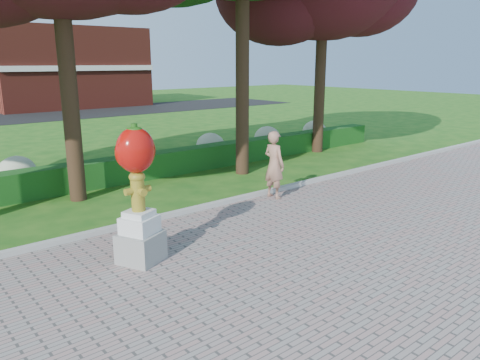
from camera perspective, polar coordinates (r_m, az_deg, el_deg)
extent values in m
plane|color=#1B5515|center=(9.84, 5.40, -7.95)|extent=(100.00, 100.00, 0.00)
cube|color=#ADADA5|center=(11.97, -4.83, -3.45)|extent=(40.00, 0.18, 0.15)
cube|color=#164A15|center=(15.23, -13.56, 1.32)|extent=(24.00, 0.70, 0.80)
ellipsoid|color=#A4B087|center=(15.12, -25.52, 0.80)|extent=(1.10, 1.10, 0.99)
ellipsoid|color=#A4B087|center=(16.52, -12.05, 2.93)|extent=(1.10, 1.10, 0.99)
ellipsoid|color=#A4B087|center=(18.08, -3.63, 4.18)|extent=(1.10, 1.10, 0.99)
ellipsoid|color=#A4B087|center=(19.98, 3.34, 5.14)|extent=(1.10, 1.10, 0.99)
ellipsoid|color=#A4B087|center=(22.12, 9.05, 5.88)|extent=(1.10, 1.10, 0.99)
cube|color=maroon|center=(42.90, -20.63, 12.70)|extent=(12.00, 8.00, 6.40)
cylinder|color=black|center=(13.18, -20.16, 10.68)|extent=(0.44, 0.44, 6.16)
cylinder|color=black|center=(15.53, 0.29, 14.01)|extent=(0.44, 0.44, 7.28)
cylinder|color=black|center=(19.79, 9.73, 11.84)|extent=(0.44, 0.44, 5.88)
cube|color=gray|center=(9.06, -11.99, -7.98)|extent=(0.94, 0.94, 0.57)
cube|color=silver|center=(8.90, -12.14, -5.33)|extent=(0.76, 0.76, 0.32)
cube|color=silver|center=(8.84, -12.21, -4.00)|extent=(0.60, 0.60, 0.11)
cylinder|color=olive|center=(8.73, -12.34, -1.65)|extent=(0.25, 0.25, 0.64)
ellipsoid|color=olive|center=(8.65, -12.45, 0.38)|extent=(0.30, 0.30, 0.21)
cylinder|color=olive|center=(8.63, -13.44, -1.42)|extent=(0.14, 0.13, 0.13)
cylinder|color=olive|center=(8.79, -11.32, -1.02)|extent=(0.14, 0.13, 0.13)
cylinder|color=olive|center=(8.56, -11.83, -1.46)|extent=(0.14, 0.14, 0.14)
cylinder|color=olive|center=(8.63, -12.49, 0.97)|extent=(0.09, 0.09, 0.06)
ellipsoid|color=#AE0E09|center=(8.55, -12.63, 3.58)|extent=(0.72, 0.64, 0.83)
ellipsoid|color=#AE0E09|center=(8.46, -13.85, 3.25)|extent=(0.35, 0.35, 0.53)
ellipsoid|color=#AE0E09|center=(8.64, -11.41, 3.61)|extent=(0.35, 0.35, 0.53)
cylinder|color=#205212|center=(8.48, -12.78, 6.31)|extent=(0.11, 0.11, 0.14)
ellipsoid|color=#205212|center=(8.49, -12.77, 6.08)|extent=(0.27, 0.27, 0.09)
imported|color=#A0715B|center=(12.80, 4.18, 1.87)|extent=(0.46, 0.69, 1.86)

